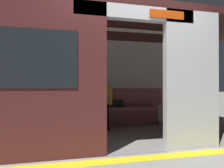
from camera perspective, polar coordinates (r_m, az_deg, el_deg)
name	(u,v)px	position (r m, az deg, el deg)	size (l,w,h in m)	color
ground_plane	(136,152)	(3.68, 5.65, -15.73)	(60.00, 60.00, 0.00)	gray
platform_edge_strip	(144,158)	(3.42, 7.58, -16.91)	(8.00, 0.24, 0.01)	yellow
train_car	(110,59)	(4.75, -0.56, 5.94)	(6.40, 2.84, 2.25)	silver
bench_seat	(100,112)	(5.81, -2.87, -6.57)	(2.90, 0.44, 0.46)	#935156
person_seated	(101,98)	(5.74, -2.59, -3.37)	(0.55, 0.70, 1.19)	#D8CC4C
handbag	(118,103)	(5.96, 1.31, -4.56)	(0.26, 0.15, 0.17)	black
book	(85,107)	(5.76, -6.27, -5.41)	(0.15, 0.22, 0.03)	#26598C
grab_pole_door	(102,81)	(3.85, -2.32, 0.82)	(0.04, 0.04, 2.11)	silver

